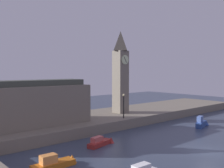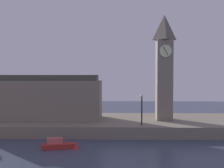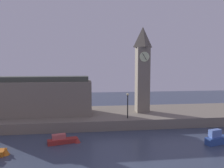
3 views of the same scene
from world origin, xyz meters
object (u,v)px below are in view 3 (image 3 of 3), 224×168
at_px(streetlamp, 128,103).
at_px(boat_tour_blue, 219,139).
at_px(clock_tower, 142,68).
at_px(boat_dinghy_red, 65,140).
at_px(parliament_hall, 34,96).

distance_m(streetlamp, boat_tour_blue, 12.98).
bearing_deg(clock_tower, boat_dinghy_red, -141.53).
relative_size(streetlamp, boat_tour_blue, 1.02).
bearing_deg(clock_tower, boat_tour_blue, -63.40).
bearing_deg(clock_tower, streetlamp, -128.08).
distance_m(clock_tower, parliament_hall, 18.59).
distance_m(parliament_hall, boat_dinghy_red, 12.09).
height_order(parliament_hall, streetlamp, parliament_hall).
xyz_separation_m(parliament_hall, streetlamp, (14.61, -4.39, -0.66)).
relative_size(clock_tower, streetlamp, 3.77).
relative_size(clock_tower, boat_dinghy_red, 3.42).
height_order(clock_tower, parliament_hall, clock_tower).
xyz_separation_m(streetlamp, boat_tour_blue, (9.65, -8.04, -3.26)).
bearing_deg(streetlamp, clock_tower, 51.92).
height_order(boat_tour_blue, boat_dinghy_red, boat_tour_blue).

